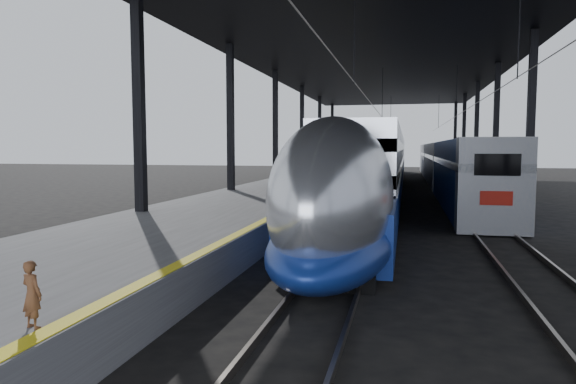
% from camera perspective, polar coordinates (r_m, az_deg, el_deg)
% --- Properties ---
extents(ground, '(160.00, 160.00, 0.00)m').
position_cam_1_polar(ground, '(13.14, -3.97, -9.81)').
color(ground, black).
rests_on(ground, ground).
extents(platform, '(6.00, 80.00, 1.00)m').
position_cam_1_polar(platform, '(33.07, 0.31, 0.01)').
color(platform, '#4C4C4F').
rests_on(platform, ground).
extents(yellow_strip, '(0.30, 80.00, 0.01)m').
position_cam_1_polar(yellow_strip, '(32.54, 5.13, 0.80)').
color(yellow_strip, yellow).
rests_on(yellow_strip, platform).
extents(rails, '(6.52, 80.00, 0.16)m').
position_cam_1_polar(rails, '(32.33, 14.29, -1.00)').
color(rails, slate).
rests_on(rails, ground).
extents(canopy, '(18.00, 75.00, 9.47)m').
position_cam_1_polar(canopy, '(32.72, 9.92, 15.03)').
color(canopy, black).
rests_on(canopy, ground).
extents(tgv_train, '(2.97, 65.20, 4.26)m').
position_cam_1_polar(tgv_train, '(40.37, 10.53, 2.94)').
color(tgv_train, silver).
rests_on(tgv_train, ground).
extents(second_train, '(2.72, 56.05, 3.74)m').
position_cam_1_polar(second_train, '(47.59, 16.94, 2.99)').
color(second_train, navy).
rests_on(second_train, ground).
extents(child, '(0.38, 0.30, 0.90)m').
position_cam_1_polar(child, '(7.54, -26.57, -10.14)').
color(child, '#51301B').
rests_on(child, platform).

